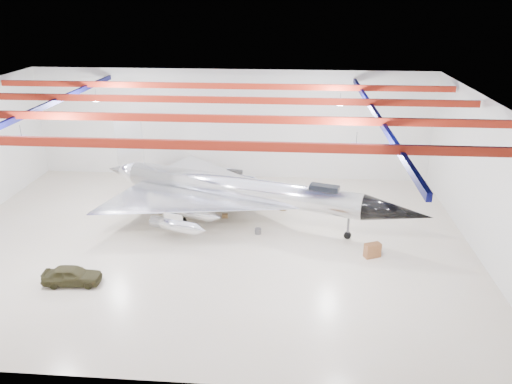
{
  "coord_description": "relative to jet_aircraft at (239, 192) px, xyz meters",
  "views": [
    {
      "loc": [
        6.47,
        -33.98,
        17.82
      ],
      "look_at": [
        3.58,
        2.0,
        3.43
      ],
      "focal_mm": 35.0,
      "sensor_mm": 36.0,
      "label": 1
    }
  ],
  "objects": [
    {
      "name": "engine_drum",
      "position": [
        1.74,
        -2.54,
        -2.32
      ],
      "size": [
        0.53,
        0.53,
        0.46
      ],
      "primitive_type": "cylinder",
      "rotation": [
        0.0,
        0.0,
        -0.05
      ],
      "color": "#59595B",
      "rests_on": "floor"
    },
    {
      "name": "crate_small",
      "position": [
        -7.08,
        1.14,
        -2.43
      ],
      "size": [
        0.41,
        0.36,
        0.25
      ],
      "primitive_type": "cube",
      "rotation": [
        0.0,
        0.0,
        -0.22
      ],
      "color": "#59595B",
      "rests_on": "floor"
    },
    {
      "name": "wall_back",
      "position": [
        -2.03,
        10.84,
        2.95
      ],
      "size": [
        40.0,
        0.0,
        40.0
      ],
      "primitive_type": "plane",
      "rotation": [
        1.57,
        0.0,
        0.0
      ],
      "color": "silver",
      "rests_on": "floor"
    },
    {
      "name": "spares_box",
      "position": [
        -0.1,
        6.75,
        -2.36
      ],
      "size": [
        0.49,
        0.49,
        0.38
      ],
      "primitive_type": "cylinder",
      "rotation": [
        0.0,
        0.0,
        -0.19
      ],
      "color": "#59595B",
      "rests_on": "floor"
    },
    {
      "name": "ceiling_structure",
      "position": [
        -2.03,
        -4.16,
        7.77
      ],
      "size": [
        39.5,
        29.5,
        1.08
      ],
      "color": "maroon",
      "rests_on": "ceiling"
    },
    {
      "name": "tool_chest",
      "position": [
        1.29,
        2.8,
        -2.34
      ],
      "size": [
        0.51,
        0.51,
        0.42
      ],
      "primitive_type": "cylinder",
      "rotation": [
        0.0,
        0.0,
        0.09
      ],
      "color": "#A12310",
      "rests_on": "floor"
    },
    {
      "name": "crate_ply",
      "position": [
        -8.62,
        1.35,
        -2.37
      ],
      "size": [
        0.6,
        0.52,
        0.37
      ],
      "primitive_type": "cube",
      "rotation": [
        0.0,
        0.0,
        0.21
      ],
      "color": "olive",
      "rests_on": "floor"
    },
    {
      "name": "ceiling",
      "position": [
        -2.03,
        -4.16,
        8.45
      ],
      "size": [
        40.0,
        40.0,
        0.0
      ],
      "primitive_type": "plane",
      "rotation": [
        3.14,
        0.0,
        0.0
      ],
      "color": "#0A0F38",
      "rests_on": "wall_back"
    },
    {
      "name": "parts_bin",
      "position": [
        3.6,
        2.35,
        -2.37
      ],
      "size": [
        0.58,
        0.49,
        0.37
      ],
      "primitive_type": "cube",
      "rotation": [
        0.0,
        0.0,
        0.12
      ],
      "color": "olive",
      "rests_on": "floor"
    },
    {
      "name": "oil_barrel",
      "position": [
        -1.31,
        0.29,
        -2.38
      ],
      "size": [
        0.51,
        0.42,
        0.33
      ],
      "primitive_type": "cube",
      "rotation": [
        0.0,
        0.0,
        0.09
      ],
      "color": "olive",
      "rests_on": "floor"
    },
    {
      "name": "wall_right",
      "position": [
        17.97,
        -4.16,
        2.95
      ],
      "size": [
        0.0,
        30.0,
        30.0
      ],
      "primitive_type": "plane",
      "rotation": [
        1.57,
        0.0,
        -1.57
      ],
      "color": "silver",
      "rests_on": "floor"
    },
    {
      "name": "floor",
      "position": [
        -2.03,
        -4.16,
        -2.55
      ],
      "size": [
        40.0,
        40.0,
        0.0
      ],
      "primitive_type": "plane",
      "color": "beige",
      "rests_on": "ground"
    },
    {
      "name": "jeep",
      "position": [
        -9.86,
        -10.87,
        -1.91
      ],
      "size": [
        3.91,
        1.84,
        1.29
      ],
      "primitive_type": "imported",
      "rotation": [
        0.0,
        0.0,
        1.65
      ],
      "color": "#36331B",
      "rests_on": "floor"
    },
    {
      "name": "toolbox_red",
      "position": [
        -5.48,
        4.17,
        -2.4
      ],
      "size": [
        0.49,
        0.41,
        0.31
      ],
      "primitive_type": "cube",
      "rotation": [
        0.0,
        0.0,
        0.14
      ],
      "color": "#A12310",
      "rests_on": "floor"
    },
    {
      "name": "desk",
      "position": [
        10.29,
        -5.61,
        -2.02
      ],
      "size": [
        1.3,
        1.01,
        1.07
      ],
      "primitive_type": "cube",
      "rotation": [
        0.0,
        0.0,
        0.42
      ],
      "color": "brown",
      "rests_on": "floor"
    },
    {
      "name": "jet_aircraft",
      "position": [
        0.0,
        0.0,
        0.0
      ],
      "size": [
        27.74,
        20.47,
        7.78
      ],
      "rotation": [
        0.0,
        0.0,
        -0.31
      ],
      "color": "silver",
      "rests_on": "floor"
    }
  ]
}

